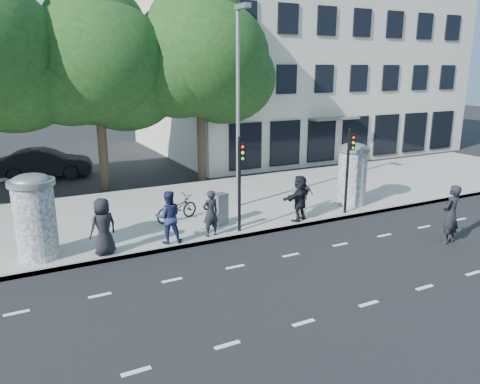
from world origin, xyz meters
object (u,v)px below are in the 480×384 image
street_lamp (239,94)px  ped_e (302,196)px  traffic_pole_far (349,162)px  ad_column_left (35,215)px  ped_f (300,198)px  ad_column_right (352,173)px  man_road (451,214)px  ped_c (168,217)px  bicycle (177,208)px  cabinet_right (350,193)px  traffic_pole_near (240,175)px  ped_a (103,226)px  cabinet_left (220,209)px  car_mid (45,163)px  ped_b (211,213)px

street_lamp → ped_e: street_lamp is taller
traffic_pole_far → street_lamp: size_ratio=0.42×
ad_column_left → ped_f: size_ratio=1.50×
street_lamp → ped_f: street_lamp is taller
ad_column_right → man_road: bearing=-87.5°
ad_column_left → ped_c: 4.06m
ped_e → bicycle: (-4.63, 1.65, -0.32)m
street_lamp → cabinet_right: size_ratio=6.97×
ad_column_right → ped_c: bearing=-174.6°
ped_c → ped_f: bearing=-167.4°
ad_column_left → traffic_pole_far: traffic_pole_far is taller
traffic_pole_near → man_road: 7.28m
man_road → traffic_pole_near: bearing=-44.7°
street_lamp → man_road: 9.02m
traffic_pole_far → ped_f: (-2.21, 0.10, -1.20)m
traffic_pole_near → ped_f: size_ratio=1.92×
ped_a → cabinet_left: 4.55m
man_road → cabinet_left: size_ratio=1.74×
traffic_pole_near → ped_a: traffic_pole_near is taller
ped_f → man_road: man_road is taller
bicycle → traffic_pole_near: bearing=-161.9°
ped_f → ped_a: bearing=-23.6°
ped_c → ad_column_right: bearing=-161.9°
cabinet_right → car_mid: car_mid is taller
traffic_pole_far → street_lamp: (-3.40, 2.84, 2.56)m
ped_e → traffic_pole_far: bearing=168.0°
ped_e → cabinet_right: (2.56, 0.18, -0.22)m
ped_c → street_lamp: bearing=-133.1°
bicycle → cabinet_right: bearing=-118.8°
cabinet_left → bicycle: bearing=114.6°
cabinet_left → ped_a: bearing=169.6°
ad_column_left → traffic_pole_near: bearing=-6.1°
traffic_pole_near → man_road: traffic_pole_near is taller
ad_column_left → bicycle: (5.02, 1.52, -0.90)m
ped_a → bicycle: 3.85m
man_road → bicycle: man_road is taller
car_mid → ped_e: bearing=-133.3°
ped_b → car_mid: 13.62m
ped_c → ped_a: bearing=13.7°
traffic_pole_near → cabinet_right: (5.61, 0.76, -1.51)m
man_road → ped_f: bearing=-61.2°
ad_column_right → ped_c: ad_column_right is taller
bicycle → cabinet_left: size_ratio=1.57×
cabinet_right → ped_c: bearing=-177.6°
bicycle → car_mid: (-3.66, 10.81, 0.16)m
man_road → bicycle: bearing=-50.6°
street_lamp → ped_a: bearing=-155.7°
man_road → cabinet_right: size_ratio=1.78×
ped_c → cabinet_left: size_ratio=1.52×
ad_column_left → cabinet_right: (12.21, 0.05, -0.81)m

